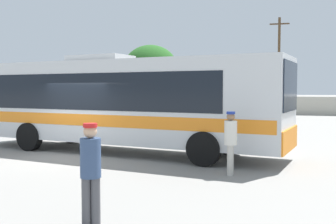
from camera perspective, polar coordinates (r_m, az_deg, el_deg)
name	(u,v)px	position (r m, az deg, el deg)	size (l,w,h in m)	color
ground_plane	(164,129)	(23.03, -0.59, -2.44)	(300.00, 300.00, 0.00)	gray
perimeter_wall	(217,105)	(38.32, 6.95, 1.03)	(80.00, 0.30, 1.63)	#B2AD9E
coach_bus_silver_orange	(118,100)	(14.67, -7.11, 1.65)	(12.10, 4.20, 3.51)	silver
attendant_by_bus_door	(231,139)	(10.79, 8.87, -3.80)	(0.34, 0.34, 1.69)	#B7B2A8
passenger_waiting_on_apron	(91,168)	(6.81, -10.92, -7.81)	(0.44, 0.44, 1.72)	#4C4C51
parked_car_leftmost_red	(87,105)	(38.40, -11.40, 0.94)	(4.13, 2.09, 1.47)	red
parked_car_second_black	(145,106)	(35.77, -3.32, 0.80)	(4.42, 2.17, 1.41)	black
utility_pole_near	(279,64)	(39.43, 15.45, 6.62)	(1.80, 0.24, 8.99)	#4C3823
roadside_tree_left	(61,79)	(49.04, -14.91, 4.51)	(3.54, 3.54, 4.98)	brown
roadside_tree_midleft	(151,68)	(42.98, -2.49, 6.24)	(5.74, 5.74, 6.97)	brown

